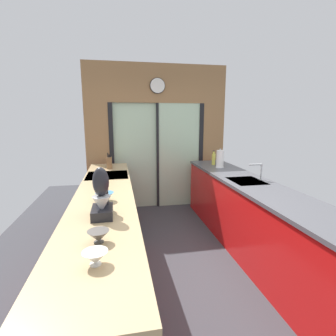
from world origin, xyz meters
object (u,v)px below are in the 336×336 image
(oven_range, at_px, (109,206))
(soap_bottle_far, at_px, (214,159))
(stand_mixer, at_px, (102,198))
(paper_towel_roll, at_px, (220,159))
(mixing_bowl_far, at_px, (105,197))
(knife_block, at_px, (109,163))
(mixing_bowl_mid, at_px, (99,236))
(mixing_bowl_near, at_px, (95,258))

(oven_range, height_order, soap_bottle_far, soap_bottle_far)
(stand_mixer, distance_m, soap_bottle_far, 2.76)
(soap_bottle_far, bearing_deg, paper_towel_roll, -90.00)
(oven_range, distance_m, mixing_bowl_far, 1.31)
(soap_bottle_far, bearing_deg, mixing_bowl_far, -136.29)
(knife_block, height_order, stand_mixer, stand_mixer)
(mixing_bowl_mid, bearing_deg, oven_range, 90.51)
(mixing_bowl_near, relative_size, soap_bottle_far, 0.58)
(mixing_bowl_near, xyz_separation_m, mixing_bowl_mid, (0.00, 0.26, 0.00))
(mixing_bowl_mid, relative_size, soap_bottle_far, 0.58)
(oven_range, bearing_deg, mixing_bowl_mid, -89.49)
(mixing_bowl_near, relative_size, paper_towel_roll, 0.45)
(mixing_bowl_near, distance_m, mixing_bowl_mid, 0.26)
(oven_range, xyz_separation_m, soap_bottle_far, (1.80, 0.49, 0.57))
(oven_range, distance_m, mixing_bowl_mid, 2.14)
(mixing_bowl_near, xyz_separation_m, soap_bottle_far, (1.78, 2.84, 0.06))
(knife_block, xyz_separation_m, paper_towel_roll, (1.78, -0.29, 0.05))
(oven_range, xyz_separation_m, stand_mixer, (0.02, -1.62, 0.63))
(mixing_bowl_mid, xyz_separation_m, paper_towel_roll, (1.78, 2.29, 0.10))
(mixing_bowl_mid, bearing_deg, soap_bottle_far, 55.33)
(paper_towel_roll, bearing_deg, mixing_bowl_mid, -127.89)
(mixing_bowl_near, distance_m, stand_mixer, 0.74)
(oven_range, xyz_separation_m, mixing_bowl_near, (0.02, -2.34, 0.51))
(oven_range, distance_m, mixing_bowl_near, 2.40)
(mixing_bowl_far, relative_size, soap_bottle_far, 0.72)
(mixing_bowl_far, bearing_deg, oven_range, 90.88)
(mixing_bowl_near, distance_m, soap_bottle_far, 3.35)
(mixing_bowl_near, height_order, mixing_bowl_far, mixing_bowl_far)
(mixing_bowl_near, height_order, stand_mixer, stand_mixer)
(mixing_bowl_near, bearing_deg, soap_bottle_far, 57.89)
(oven_range, height_order, mixing_bowl_mid, mixing_bowl_mid)
(mixing_bowl_mid, relative_size, mixing_bowl_far, 0.81)
(stand_mixer, height_order, paper_towel_roll, stand_mixer)
(soap_bottle_far, distance_m, paper_towel_roll, 0.29)
(mixing_bowl_far, distance_m, paper_towel_roll, 2.28)
(oven_range, distance_m, paper_towel_roll, 1.91)
(mixing_bowl_near, bearing_deg, oven_range, 90.45)
(mixing_bowl_far, xyz_separation_m, knife_block, (-0.00, 1.71, 0.05))
(oven_range, height_order, knife_block, knife_block)
(mixing_bowl_near, xyz_separation_m, paper_towel_roll, (1.78, 2.55, 0.10))
(oven_range, height_order, mixing_bowl_near, mixing_bowl_near)
(mixing_bowl_near, height_order, paper_towel_roll, paper_towel_roll)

